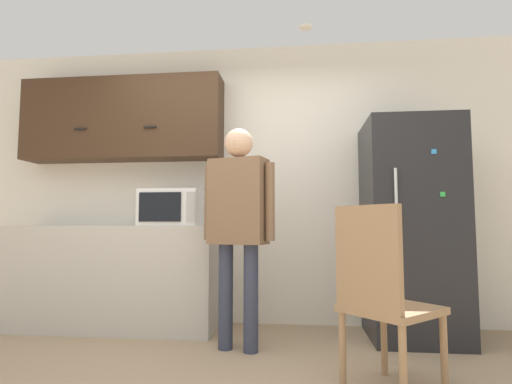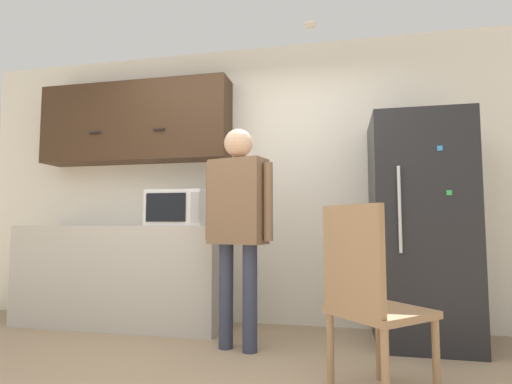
{
  "view_description": "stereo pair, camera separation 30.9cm",
  "coord_description": "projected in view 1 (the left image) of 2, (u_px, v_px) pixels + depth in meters",
  "views": [
    {
      "loc": [
        0.5,
        -2.12,
        0.93
      ],
      "look_at": [
        0.16,
        0.94,
        1.19
      ],
      "focal_mm": 28.0,
      "sensor_mm": 36.0,
      "label": 1
    },
    {
      "loc": [
        0.8,
        -2.07,
        0.93
      ],
      "look_at": [
        0.16,
        0.94,
        1.19
      ],
      "focal_mm": 28.0,
      "sensor_mm": 36.0,
      "label": 2
    }
  ],
  "objects": [
    {
      "name": "ceiling_light",
      "position": [
        306.0,
        27.0,
        3.54
      ],
      "size": [
        0.11,
        0.11,
        0.01
      ],
      "color": "white"
    },
    {
      "name": "upper_cabinets",
      "position": [
        123.0,
        120.0,
        3.92
      ],
      "size": [
        1.96,
        0.33,
        0.79
      ],
      "color": "#3D2819"
    },
    {
      "name": "chair",
      "position": [
        381.0,
        292.0,
        2.2
      ],
      "size": [
        0.63,
        0.63,
        1.04
      ],
      "rotation": [
        0.0,
        0.0,
        2.32
      ],
      "color": "#997551",
      "rests_on": "ground_plane"
    },
    {
      "name": "person",
      "position": [
        238.0,
        213.0,
        3.04
      ],
      "size": [
        0.56,
        0.32,
        1.67
      ],
      "rotation": [
        0.0,
        0.0,
        -0.26
      ],
      "color": "#33384C",
      "rests_on": "ground_plane"
    },
    {
      "name": "refrigerator",
      "position": [
        411.0,
        228.0,
        3.33
      ],
      "size": [
        0.73,
        0.75,
        1.8
      ],
      "color": "#232326",
      "rests_on": "ground_plane"
    },
    {
      "name": "back_wall",
      "position": [
        248.0,
        182.0,
        3.92
      ],
      "size": [
        6.0,
        0.06,
        2.7
      ],
      "color": "silver",
      "rests_on": "ground_plane"
    },
    {
      "name": "microwave",
      "position": [
        172.0,
        208.0,
        3.53
      ],
      "size": [
        0.52,
        0.38,
        0.32
      ],
      "color": "white",
      "rests_on": "counter"
    },
    {
      "name": "counter",
      "position": [
        111.0,
        276.0,
        3.64
      ],
      "size": [
        1.96,
        0.61,
        0.92
      ],
      "color": "#BCB7AD",
      "rests_on": "ground_plane"
    }
  ]
}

